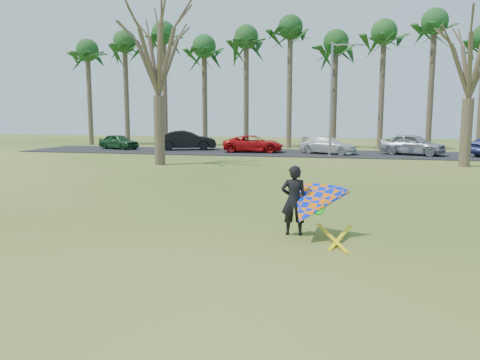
% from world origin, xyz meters
% --- Properties ---
extents(ground, '(100.00, 100.00, 0.00)m').
position_xyz_m(ground, '(0.00, 0.00, 0.00)').
color(ground, '#245813').
rests_on(ground, ground).
extents(parking_strip, '(46.00, 7.00, 0.06)m').
position_xyz_m(parking_strip, '(0.00, 25.00, 0.03)').
color(parking_strip, black).
rests_on(parking_strip, ground).
extents(palm_0, '(4.84, 4.84, 10.84)m').
position_xyz_m(palm_0, '(-22.00, 31.00, 9.17)').
color(palm_0, '#4D3B2E').
rests_on(palm_0, ground).
extents(palm_1, '(4.84, 4.84, 11.54)m').
position_xyz_m(palm_1, '(-18.00, 31.00, 9.85)').
color(palm_1, '#483C2B').
rests_on(palm_1, ground).
extents(palm_2, '(4.84, 4.84, 12.24)m').
position_xyz_m(palm_2, '(-14.00, 31.00, 10.52)').
color(palm_2, '#4B3C2D').
rests_on(palm_2, ground).
extents(palm_3, '(4.84, 4.84, 10.84)m').
position_xyz_m(palm_3, '(-10.00, 31.00, 9.17)').
color(palm_3, '#453629').
rests_on(palm_3, ground).
extents(palm_4, '(4.84, 4.84, 11.54)m').
position_xyz_m(palm_4, '(-6.00, 31.00, 9.85)').
color(palm_4, '#473A2A').
rests_on(palm_4, ground).
extents(palm_5, '(4.84, 4.84, 12.24)m').
position_xyz_m(palm_5, '(-2.00, 31.00, 10.52)').
color(palm_5, brown).
rests_on(palm_5, ground).
extents(palm_6, '(4.84, 4.84, 10.84)m').
position_xyz_m(palm_6, '(2.00, 31.00, 9.17)').
color(palm_6, '#453529').
rests_on(palm_6, ground).
extents(palm_7, '(4.84, 4.84, 11.54)m').
position_xyz_m(palm_7, '(6.00, 31.00, 9.85)').
color(palm_7, '#453629').
rests_on(palm_7, ground).
extents(palm_8, '(4.84, 4.84, 12.24)m').
position_xyz_m(palm_8, '(10.00, 31.00, 10.52)').
color(palm_8, '#48372B').
rests_on(palm_8, ground).
extents(bare_tree_left, '(6.60, 6.60, 9.70)m').
position_xyz_m(bare_tree_left, '(-8.00, 15.00, 6.92)').
color(bare_tree_left, '#47372B').
rests_on(bare_tree_left, ground).
extents(bare_tree_right, '(6.27, 6.27, 9.21)m').
position_xyz_m(bare_tree_right, '(10.00, 18.00, 6.57)').
color(bare_tree_right, '#49392B').
rests_on(bare_tree_right, ground).
extents(streetlight, '(2.28, 0.18, 8.00)m').
position_xyz_m(streetlight, '(2.16, 22.00, 4.46)').
color(streetlight, gray).
rests_on(streetlight, ground).
extents(car_0, '(4.06, 2.65, 1.28)m').
position_xyz_m(car_0, '(-16.15, 25.47, 0.70)').
color(car_0, '#1C4624').
rests_on(car_0, parking_strip).
extents(car_1, '(5.21, 3.19, 1.62)m').
position_xyz_m(car_1, '(-10.06, 25.87, 0.87)').
color(car_1, black).
rests_on(car_1, parking_strip).
extents(car_2, '(4.99, 2.65, 1.34)m').
position_xyz_m(car_2, '(-4.09, 24.84, 0.73)').
color(car_2, red).
rests_on(car_2, parking_strip).
extents(car_3, '(4.80, 3.26, 1.29)m').
position_xyz_m(car_3, '(1.79, 24.66, 0.70)').
color(car_3, silver).
rests_on(car_3, parking_strip).
extents(car_4, '(4.99, 3.62, 1.58)m').
position_xyz_m(car_4, '(7.97, 24.98, 0.85)').
color(car_4, '#90939C').
rests_on(car_4, parking_strip).
extents(kite_flyer, '(2.13, 2.39, 2.02)m').
position_xyz_m(kite_flyer, '(2.27, -0.20, 0.86)').
color(kite_flyer, black).
rests_on(kite_flyer, ground).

